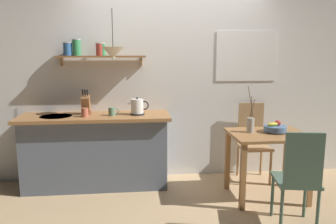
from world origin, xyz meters
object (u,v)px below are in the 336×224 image
(coffee_mug_spare, at_px, (112,111))
(dining_chair_near, at_px, (299,176))
(dining_table, at_px, (267,145))
(electric_kettle, at_px, (137,107))
(pendant_lamp, at_px, (113,53))
(twig_vase, at_px, (250,124))
(coffee_mug_by_sink, at_px, (85,112))
(dining_chair_far, at_px, (253,138))
(fruit_bowl, at_px, (275,128))
(knife_block, at_px, (86,104))

(coffee_mug_spare, bearing_deg, dining_chair_near, -34.75)
(dining_table, bearing_deg, electric_kettle, 160.71)
(coffee_mug_spare, distance_m, pendant_lamp, 0.70)
(electric_kettle, distance_m, coffee_mug_spare, 0.31)
(dining_table, bearing_deg, twig_vase, 160.02)
(dining_table, xyz_separation_m, dining_chair_near, (-0.00, -0.75, -0.09))
(twig_vase, bearing_deg, coffee_mug_by_sink, 168.94)
(dining_chair_near, distance_m, dining_chair_far, 1.38)
(pendant_lamp, bearing_deg, dining_chair_far, 5.93)
(electric_kettle, bearing_deg, coffee_mug_by_sink, -173.20)
(coffee_mug_by_sink, relative_size, coffee_mug_spare, 0.99)
(fruit_bowl, bearing_deg, electric_kettle, 163.10)
(dining_chair_near, distance_m, fruit_bowl, 0.84)
(coffee_mug_by_sink, bearing_deg, twig_vase, -11.06)
(fruit_bowl, relative_size, twig_vase, 0.49)
(knife_block, xyz_separation_m, coffee_mug_by_sink, (0.01, -0.18, -0.07))
(dining_chair_far, distance_m, fruit_bowl, 0.65)
(dining_table, height_order, pendant_lamp, pendant_lamp)
(twig_vase, height_order, coffee_mug_by_sink, twig_vase)
(dining_chair_near, bearing_deg, coffee_mug_spare, 145.25)
(knife_block, distance_m, pendant_lamp, 0.75)
(electric_kettle, bearing_deg, fruit_bowl, -16.90)
(coffee_mug_spare, xyz_separation_m, pendant_lamp, (0.03, -0.04, 0.70))
(twig_vase, xyz_separation_m, electric_kettle, (-1.29, 0.45, 0.15))
(knife_block, height_order, pendant_lamp, pendant_lamp)
(twig_vase, relative_size, coffee_mug_spare, 4.21)
(dining_chair_near, bearing_deg, pendant_lamp, 145.72)
(coffee_mug_by_sink, xyz_separation_m, coffee_mug_spare, (0.32, 0.04, -0.00))
(dining_chair_near, bearing_deg, coffee_mug_by_sink, 150.37)
(fruit_bowl, xyz_separation_m, knife_block, (-2.20, 0.58, 0.22))
(dining_table, height_order, knife_block, knife_block)
(electric_kettle, relative_size, coffee_mug_spare, 2.05)
(knife_block, bearing_deg, dining_table, -16.38)
(dining_table, relative_size, knife_block, 2.74)
(knife_block, bearing_deg, dining_chair_far, 0.21)
(dining_table, bearing_deg, knife_block, 163.62)
(coffee_mug_spare, bearing_deg, dining_chair_far, 4.47)
(fruit_bowl, relative_size, coffee_mug_spare, 2.05)
(fruit_bowl, relative_size, knife_block, 0.83)
(coffee_mug_spare, bearing_deg, coffee_mug_by_sink, -172.36)
(dining_table, distance_m, fruit_bowl, 0.22)
(fruit_bowl, xyz_separation_m, twig_vase, (-0.29, 0.03, 0.04))
(dining_table, xyz_separation_m, electric_kettle, (-1.47, 0.52, 0.39))
(fruit_bowl, xyz_separation_m, coffee_mug_spare, (-1.88, 0.45, 0.15))
(dining_chair_far, height_order, electric_kettle, electric_kettle)
(dining_chair_near, height_order, fruit_bowl, dining_chair_near)
(dining_chair_far, relative_size, pendant_lamp, 1.75)
(fruit_bowl, bearing_deg, pendant_lamp, 167.72)
(fruit_bowl, bearing_deg, knife_block, 165.23)
(dining_chair_far, xyz_separation_m, electric_kettle, (-1.53, -0.11, 0.47))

